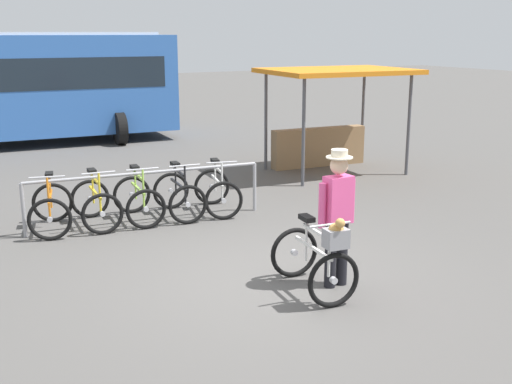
% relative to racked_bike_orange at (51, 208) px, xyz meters
% --- Properties ---
extents(ground_plane, '(80.00, 80.00, 0.00)m').
position_rel_racked_bike_orange_xyz_m(ground_plane, '(2.02, -3.43, -0.37)').
color(ground_plane, '#514F4C').
extents(bike_rack_rail, '(3.89, 0.43, 0.88)m').
position_rel_racked_bike_orange_xyz_m(bike_rack_rail, '(1.48, -0.32, 0.32)').
color(bike_rack_rail, '#99999E').
rests_on(bike_rack_rail, ground).
extents(racked_bike_orange, '(0.90, 1.21, 0.97)m').
position_rel_racked_bike_orange_xyz_m(racked_bike_orange, '(0.00, 0.00, 0.00)').
color(racked_bike_orange, black).
rests_on(racked_bike_orange, ground).
extents(racked_bike_yellow, '(0.74, 1.15, 0.97)m').
position_rel_racked_bike_orange_xyz_m(racked_bike_yellow, '(0.70, -0.07, 0.00)').
color(racked_bike_yellow, black).
rests_on(racked_bike_yellow, ground).
extents(racked_bike_lime, '(0.76, 1.14, 0.97)m').
position_rel_racked_bike_orange_xyz_m(racked_bike_lime, '(1.39, -0.13, 0.00)').
color(racked_bike_lime, black).
rests_on(racked_bike_lime, ground).
extents(racked_bike_black, '(0.77, 1.15, 0.97)m').
position_rel_racked_bike_orange_xyz_m(racked_bike_black, '(2.09, -0.20, 0.00)').
color(racked_bike_black, black).
rests_on(racked_bike_black, ground).
extents(racked_bike_white, '(0.90, 1.22, 0.97)m').
position_rel_racked_bike_orange_xyz_m(racked_bike_white, '(2.79, -0.27, 0.00)').
color(racked_bike_white, black).
rests_on(racked_bike_white, ground).
extents(featured_bicycle, '(0.77, 1.24, 1.09)m').
position_rel_racked_bike_orange_xyz_m(featured_bicycle, '(2.26, -4.16, 0.12)').
color(featured_bicycle, black).
rests_on(featured_bicycle, ground).
extents(person_with_featured_bike, '(0.53, 0.32, 1.72)m').
position_rel_racked_bike_orange_xyz_m(person_with_featured_bike, '(2.62, -4.02, 0.58)').
color(person_with_featured_bike, black).
rests_on(person_with_featured_bike, ground).
extents(market_stall, '(3.28, 2.55, 2.30)m').
position_rel_racked_bike_orange_xyz_m(market_stall, '(6.55, 1.76, 1.03)').
color(market_stall, '#4C4C51').
rests_on(market_stall, ground).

